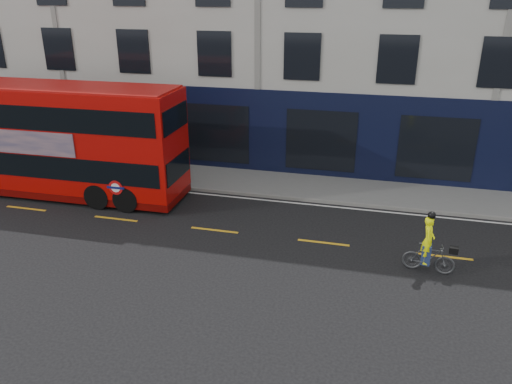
% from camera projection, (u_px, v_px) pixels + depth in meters
% --- Properties ---
extents(ground, '(120.00, 120.00, 0.00)m').
position_uv_depth(ground, '(200.00, 249.00, 16.95)').
color(ground, black).
rests_on(ground, ground).
extents(pavement, '(60.00, 3.00, 0.12)m').
position_uv_depth(pavement, '(249.00, 182.00, 22.77)').
color(pavement, slate).
rests_on(pavement, ground).
extents(kerb, '(60.00, 0.12, 0.13)m').
position_uv_depth(kerb, '(240.00, 194.00, 21.42)').
color(kerb, slate).
rests_on(kerb, ground).
extents(building_terrace, '(50.00, 10.07, 15.00)m').
position_uv_depth(building_terrace, '(281.00, 4.00, 25.76)').
color(building_terrace, '#B6B4AC').
rests_on(building_terrace, ground).
extents(road_edge_line, '(58.00, 0.10, 0.01)m').
position_uv_depth(road_edge_line, '(239.00, 197.00, 21.17)').
color(road_edge_line, silver).
rests_on(road_edge_line, ground).
extents(lane_dashes, '(58.00, 0.12, 0.01)m').
position_uv_depth(lane_dashes, '(215.00, 230.00, 18.30)').
color(lane_dashes, gold).
rests_on(lane_dashes, ground).
extents(bus, '(11.61, 2.78, 4.67)m').
position_uv_depth(bus, '(49.00, 139.00, 20.87)').
color(bus, '#B60A07').
rests_on(bus, ground).
extents(cyclist, '(1.64, 0.62, 2.04)m').
position_uv_depth(cyclist, '(429.00, 252.00, 15.37)').
color(cyclist, '#45484A').
rests_on(cyclist, ground).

